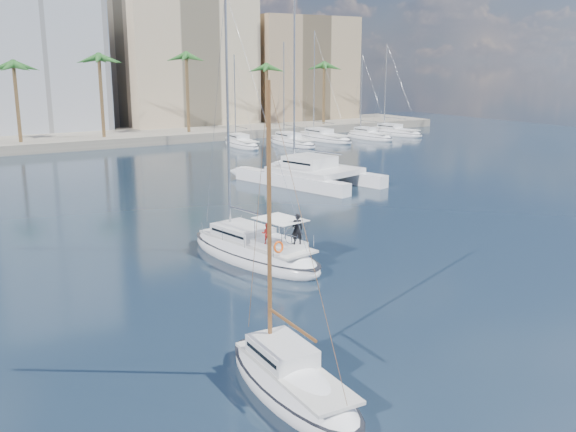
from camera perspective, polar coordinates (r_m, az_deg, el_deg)
ground at (r=34.14m, az=3.06°, el=-4.87°), size 160.00×160.00×0.00m
quay at (r=90.04m, az=-19.86°, el=6.29°), size 120.00×14.00×1.20m
building_beige at (r=104.70m, az=-9.29°, el=12.99°), size 20.00×14.00×20.00m
building_tan_right at (r=112.28m, az=0.82°, el=12.68°), size 18.00×12.00×18.00m
palm_centre at (r=85.55m, az=-19.80°, el=12.47°), size 3.60×3.60×12.30m
palm_right at (r=98.69m, az=0.35°, el=13.30°), size 3.60×3.60×12.30m
main_sloop at (r=35.91m, az=-3.05°, el=-3.11°), size 5.04×10.67×15.22m
small_sloop at (r=22.02m, az=0.33°, el=-14.59°), size 2.70×7.65×10.85m
catamaran at (r=58.08m, az=2.06°, el=4.04°), size 9.44×14.04×18.62m
seagull at (r=35.70m, az=0.21°, el=-2.94°), size 1.01×0.43×0.19m
moored_yacht_a at (r=83.73m, az=-4.15°, el=6.15°), size 3.37×9.52×11.90m
moored_yacht_b at (r=85.23m, az=0.37°, el=6.32°), size 3.32×10.83×13.72m
moored_yacht_c at (r=90.46m, az=3.20°, el=6.72°), size 3.98×12.33×15.54m
moored_yacht_d at (r=92.77m, az=7.23°, el=6.81°), size 3.52×9.55×11.90m
moored_yacht_e at (r=98.46m, az=9.46°, el=7.12°), size 4.61×11.11×13.72m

